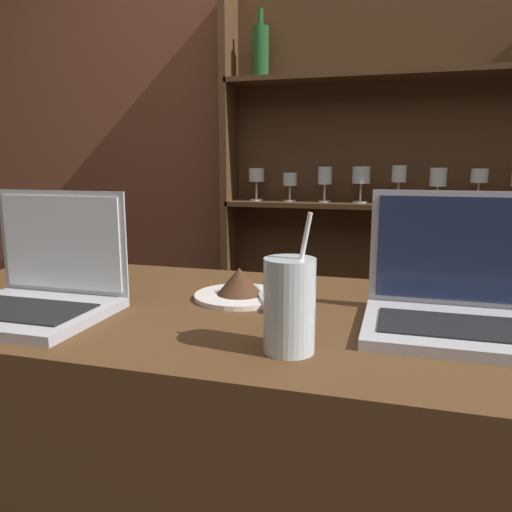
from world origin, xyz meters
The scene contains 6 objects.
back_wall centered at (0.00, 1.57, 1.35)m, with size 7.00×0.06×2.70m.
back_shelf centered at (0.14, 1.50, 1.02)m, with size 1.41×0.18×1.96m.
laptop_near centered at (-0.51, 0.20, 1.01)m, with size 0.29×0.24×0.23m.
laptop_far centered at (0.26, 0.32, 1.01)m, with size 0.34×0.24×0.23m.
cake_plate centered at (-0.17, 0.39, 0.99)m, with size 0.19×0.19×0.07m.
water_glass centered at (-0.01, 0.13, 1.04)m, with size 0.08×0.08×0.21m.
Camera 1 is at (0.14, -0.57, 1.25)m, focal length 35.00 mm.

